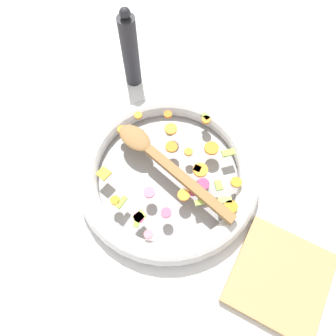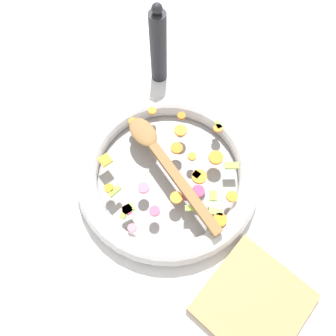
# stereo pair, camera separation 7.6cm
# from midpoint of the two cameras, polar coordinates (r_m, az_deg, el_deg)

# --- Properties ---
(ground_plane) EXTENTS (4.00, 4.00, 0.00)m
(ground_plane) POSITION_cam_midpoint_polar(r_m,az_deg,el_deg) (0.81, -2.69, -1.82)
(ground_plane) COLOR silver
(skillet) EXTENTS (0.44, 0.44, 0.05)m
(skillet) POSITION_cam_midpoint_polar(r_m,az_deg,el_deg) (0.79, -2.76, -1.17)
(skillet) COLOR gray
(skillet) RESTS_ON ground_plane
(chopped_vegetables) EXTENTS (0.35, 0.35, 0.01)m
(chopped_vegetables) POSITION_cam_midpoint_polar(r_m,az_deg,el_deg) (0.76, -1.58, -0.47)
(chopped_vegetables) COLOR orange
(chopped_vegetables) RESTS_ON skillet
(wooden_spoon) EXTENTS (0.13, 0.34, 0.01)m
(wooden_spoon) POSITION_cam_midpoint_polar(r_m,az_deg,el_deg) (0.76, -3.86, 0.96)
(wooden_spoon) COLOR olive
(wooden_spoon) RESTS_ON chopped_vegetables
(pepper_mill) EXTENTS (0.04, 0.04, 0.24)m
(pepper_mill) POSITION_cam_midpoint_polar(r_m,az_deg,el_deg) (0.90, -9.18, 19.26)
(pepper_mill) COLOR #232328
(pepper_mill) RESTS_ON ground_plane
(cutting_board) EXTENTS (0.20, 0.19, 0.02)m
(cutting_board) POSITION_cam_midpoint_polar(r_m,az_deg,el_deg) (0.76, 16.11, -18.24)
(cutting_board) COLOR tan
(cutting_board) RESTS_ON ground_plane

